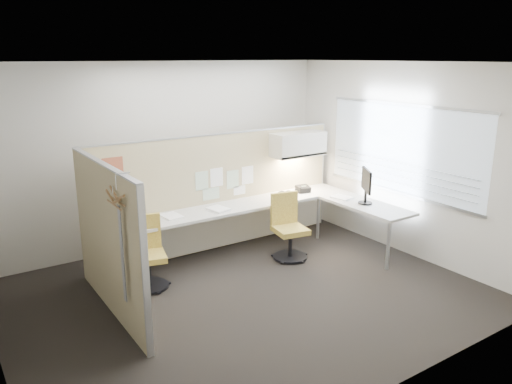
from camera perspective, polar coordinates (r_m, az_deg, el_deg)
floor at (r=6.34m, az=-1.20°, el=-11.65°), size 5.50×4.50×0.01m
ceiling at (r=5.66m, az=-1.36°, el=14.63°), size 5.50×4.50×0.01m
wall_back at (r=7.79m, az=-10.27°, el=4.17°), size 5.50×0.02×2.80m
wall_front at (r=4.22m, az=15.56°, el=-5.71°), size 5.50×0.02×2.80m
wall_right at (r=7.65m, az=16.39°, el=3.59°), size 0.02×4.50×2.80m
window_pane at (r=7.60m, az=16.35°, el=4.68°), size 0.01×2.80×1.30m
partition_back at (r=7.58m, az=-4.28°, el=-0.01°), size 4.10×0.06×1.75m
partition_left at (r=5.84m, az=-16.52°, el=-5.34°), size 0.06×2.20×1.75m
desk at (r=7.46m, az=0.11°, el=-2.40°), size 4.00×2.07×0.73m
overhead_bin at (r=8.01m, az=4.83°, el=5.47°), size 0.90×0.36×0.38m
task_light_strip at (r=8.05m, az=4.80°, el=4.00°), size 0.60×0.06×0.02m
pinned_papers at (r=7.55m, az=-3.65°, el=1.18°), size 1.01×0.00×0.47m
poster at (r=6.80m, az=-16.03°, el=2.37°), size 0.28×0.00×0.35m
chair_left at (r=6.54m, az=-12.32°, el=-7.03°), size 0.52×0.53×0.91m
chair_right at (r=7.29m, az=3.70°, el=-4.21°), size 0.51×0.53×0.94m
monitor at (r=7.56m, az=12.48°, el=0.89°), size 0.30×0.44×0.53m
phone at (r=8.13m, az=5.37°, el=0.34°), size 0.24×0.23×0.12m
stapler at (r=7.99m, az=3.58°, el=-0.08°), size 0.14×0.09×0.05m
tape_dispenser at (r=7.93m, az=2.91°, el=-0.16°), size 0.12×0.09×0.06m
coat_hook at (r=5.05m, az=-15.60°, el=-1.96°), size 0.18×0.44×1.32m
paper_stack_0 at (r=6.80m, az=-12.48°, el=-3.27°), size 0.24×0.31×0.03m
paper_stack_1 at (r=6.95m, az=-9.63°, el=-2.74°), size 0.25×0.31×0.02m
paper_stack_2 at (r=7.16m, az=-4.34°, el=-1.98°), size 0.28×0.34×0.03m
paper_stack_3 at (r=7.87m, az=3.22°, el=-0.42°), size 0.28×0.34×0.02m
paper_stack_4 at (r=7.87m, az=9.78°, el=-0.62°), size 0.28×0.34×0.02m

